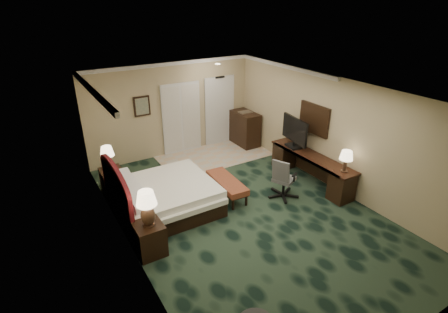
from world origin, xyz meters
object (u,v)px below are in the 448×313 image
bed (167,197)px  bed_bench (227,188)px  desk_chair (284,177)px  desk (310,169)px  lamp_far (108,158)px  nightstand_far (113,181)px  minibar (245,128)px  nightstand_near (149,238)px  lamp_near (147,209)px  tv (295,133)px

bed → bed_bench: bed is taller
desk_chair → bed_bench: bearing=124.0°
desk → desk_chair: desk_chair is taller
desk → lamp_far: bearing=155.6°
bed → nightstand_far: size_ratio=3.23×
minibar → nightstand_near: bearing=-142.4°
lamp_near → lamp_far: lamp_near is taller
bed_bench → tv: bearing=7.4°
tv → bed: bearing=-172.4°
nightstand_near → nightstand_far: (-0.00, 2.49, -0.00)m
bed → bed_bench: size_ratio=1.51×
bed_bench → lamp_far: bearing=148.5°
nightstand_near → lamp_far: lamp_far is taller
tv → lamp_far: bearing=170.8°
desk → nightstand_near: bearing=-173.8°
bed → bed_bench: (1.42, -0.20, -0.09)m
bed_bench → desk: desk is taller
lamp_near → nightstand_far: bearing=90.3°
nightstand_near → desk: desk is taller
minibar → desk_chair: bearing=-108.0°
bed → lamp_far: (-0.86, 1.35, 0.60)m
lamp_far → desk_chair: 4.11m
nightstand_far → lamp_near: lamp_near is taller
nightstand_near → tv: bearing=14.4°
nightstand_far → desk: 4.88m
nightstand_far → lamp_near: (0.01, -2.53, 0.66)m
lamp_near → bed_bench: 2.56m
lamp_far → desk: bearing=-24.4°
nightstand_near → bed_bench: nightstand_near is taller
bed_bench → desk_chair: size_ratio=1.29×
lamp_near → minibar: bearing=37.9°
bed → tv: 3.65m
lamp_near → minibar: (4.39, 3.42, -0.44)m
bed → lamp_near: bearing=-124.5°
lamp_near → lamp_far: 2.54m
nightstand_near → desk_chair: bearing=4.4°
bed → nightstand_far: bearing=121.9°
nightstand_far → bed_bench: nightstand_far is taller
nightstand_near → desk: (4.44, 0.48, 0.05)m
minibar → lamp_near: bearing=-142.1°
nightstand_far → tv: 4.67m
bed → lamp_far: lamp_far is taller
bed_bench → desk_chair: bearing=-28.4°
nightstand_far → lamp_near: size_ratio=0.89×
bed_bench → tv: size_ratio=1.28×
desk_chair → nightstand_near: bearing=159.7°
nightstand_near → bed: bearing=54.4°
bed_bench → desk: 2.25m
lamp_near → desk: 4.50m
nightstand_far → tv: bearing=-17.3°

